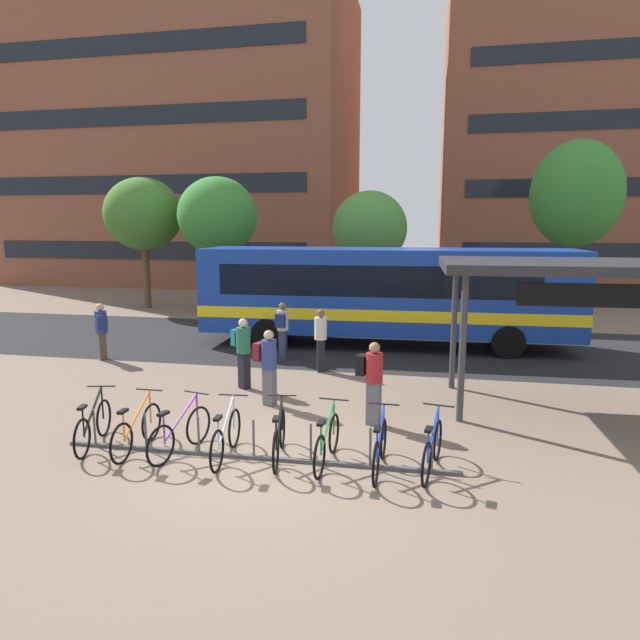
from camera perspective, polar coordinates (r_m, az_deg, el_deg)
ground at (r=9.46m, az=-6.27°, el=-14.81°), size 200.00×200.00×0.00m
bus_lane_asphalt at (r=18.36m, az=2.71°, el=-2.49°), size 80.00×7.20×0.01m
city_bus at (r=17.91m, az=7.13°, el=2.88°), size 12.10×2.97×3.20m
bike_rack at (r=9.63m, az=-6.95°, el=-13.78°), size 6.96×0.19×0.70m
parked_bicycle_black_0 at (r=10.75m, az=-22.71°, el=-10.25°), size 0.58×1.69×0.99m
parked_bicycle_orange_1 at (r=10.27m, az=-18.65°, el=-10.94°), size 0.52×1.72×0.99m
parked_bicycle_purple_2 at (r=9.92m, az=-14.45°, el=-11.46°), size 0.58×1.69×0.99m
parked_bicycle_silver_3 at (r=9.59m, az=-9.84°, el=-12.05°), size 0.52×1.72×0.99m
parked_bicycle_black_4 at (r=9.45m, az=-4.32°, el=-12.27°), size 0.52×1.71×0.99m
parked_bicycle_green_5 at (r=9.24m, az=0.75°, el=-12.77°), size 0.52×1.72×0.99m
parked_bicycle_blue_6 at (r=9.06m, az=6.30°, el=-13.32°), size 0.52×1.72×0.99m
parked_bicycle_blue_7 at (r=9.15m, az=11.71°, el=-13.22°), size 0.52×1.70×0.99m
transit_shelter at (r=12.63m, az=26.63°, el=4.59°), size 6.17×3.32×3.21m
commuter_teal_pack_0 at (r=13.32m, az=-8.11°, el=-2.94°), size 0.60×0.56×1.74m
commuter_navy_pack_1 at (r=17.21m, az=-21.96°, el=-0.77°), size 0.57×0.60×1.69m
commuter_black_pack_2 at (r=10.86m, az=5.52°, el=-6.00°), size 0.58×0.43×1.69m
commuter_navy_pack_3 at (r=16.11m, az=-3.97°, el=-0.72°), size 0.34×0.52×1.70m
commuter_teal_pack_4 at (r=14.74m, az=0.06°, el=-1.63°), size 0.44×0.59×1.72m
commuter_maroon_pack_5 at (r=12.03m, az=-5.50°, el=-4.43°), size 0.59×0.45×1.70m
street_tree_0 at (r=24.92m, az=5.24°, el=9.53°), size 3.36×3.36×5.48m
street_tree_1 at (r=27.98m, az=25.31°, el=11.83°), size 4.04×4.04×7.77m
street_tree_2 at (r=24.79m, az=-10.70°, el=10.65°), size 3.49×3.49×6.05m
street_tree_3 at (r=27.32m, az=-18.06°, el=10.51°), size 3.59×3.59×6.16m
building_left_wing at (r=41.92m, az=-13.78°, el=17.96°), size 23.17×13.10×19.99m
building_right_wing at (r=45.25m, az=27.91°, el=18.61°), size 22.26×13.77×23.26m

